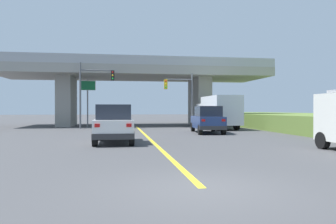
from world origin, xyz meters
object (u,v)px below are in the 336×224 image
object	(u,v)px
suv_crossing	(207,120)
box_truck	(218,112)
highway_sign	(88,92)
traffic_signal_nearside	(182,93)
suv_lead	(114,124)
traffic_signal_farside	(91,87)

from	to	relation	value
suv_crossing	box_truck	world-z (taller)	box_truck
box_truck	highway_sign	world-z (taller)	highway_sign
box_truck	traffic_signal_nearside	world-z (taller)	traffic_signal_nearside
suv_lead	suv_crossing	bearing A→B (deg)	42.52
suv_lead	suv_crossing	xyz separation A→B (m)	(6.87, 6.30, 0.00)
traffic_signal_nearside	traffic_signal_farside	bearing A→B (deg)	-178.08
box_truck	traffic_signal_nearside	distance (m)	4.33
traffic_signal_farside	highway_sign	size ratio (longest dim) A/B	1.25
highway_sign	box_truck	bearing A→B (deg)	-25.91
suv_lead	traffic_signal_farside	distance (m)	14.26
suv_crossing	highway_sign	xyz separation A→B (m)	(-9.79, 10.93, 2.62)
suv_crossing	traffic_signal_nearside	distance (m)	8.14
suv_lead	highway_sign	bearing A→B (deg)	99.59
box_truck	highway_sign	xyz separation A→B (m)	(-12.20, 5.93, 2.06)
suv_lead	box_truck	distance (m)	14.64
suv_lead	highway_sign	world-z (taller)	highway_sign
suv_lead	traffic_signal_nearside	size ratio (longest dim) A/B	0.83
suv_crossing	box_truck	distance (m)	5.59
box_truck	traffic_signal_farside	bearing A→B (deg)	167.92
box_truck	traffic_signal_nearside	size ratio (longest dim) A/B	1.35
traffic_signal_nearside	traffic_signal_farside	world-z (taller)	traffic_signal_farside
box_truck	highway_sign	size ratio (longest dim) A/B	1.46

